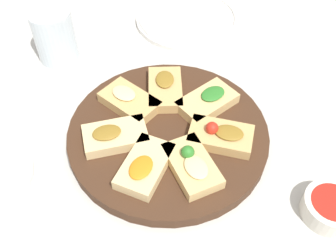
{
  "coord_description": "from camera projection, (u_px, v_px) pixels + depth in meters",
  "views": [
    {
      "loc": [
        -0.02,
        -0.42,
        0.52
      ],
      "look_at": [
        0.0,
        0.0,
        0.03
      ],
      "focal_mm": 42.0,
      "sensor_mm": 36.0,
      "label": 1
    }
  ],
  "objects": [
    {
      "name": "ground_plane",
      "position": [
        168.0,
        138.0,
        0.67
      ],
      "size": [
        3.0,
        3.0,
        0.0
      ],
      "primitive_type": "plane",
      "color": "beige"
    },
    {
      "name": "focaccia_slice_6",
      "position": [
        221.0,
        135.0,
        0.63
      ],
      "size": [
        0.11,
        0.09,
        0.04
      ],
      "color": "tan",
      "rests_on": "serving_board"
    },
    {
      "name": "focaccia_slice_0",
      "position": [
        207.0,
        101.0,
        0.68
      ],
      "size": [
        0.12,
        0.11,
        0.03
      ],
      "color": "#DBB775",
      "rests_on": "serving_board"
    },
    {
      "name": "focaccia_slice_5",
      "position": [
        192.0,
        165.0,
        0.59
      ],
      "size": [
        0.09,
        0.12,
        0.04
      ],
      "color": "#DBB775",
      "rests_on": "serving_board"
    },
    {
      "name": "focaccia_slice_1",
      "position": [
        166.0,
        88.0,
        0.7
      ],
      "size": [
        0.06,
        0.1,
        0.03
      ],
      "color": "tan",
      "rests_on": "serving_board"
    },
    {
      "name": "plate_right",
      "position": [
        188.0,
        18.0,
        0.89
      ],
      "size": [
        0.23,
        0.23,
        0.02
      ],
      "color": "white",
      "rests_on": "ground_plane"
    },
    {
      "name": "water_glass",
      "position": [
        55.0,
        36.0,
        0.77
      ],
      "size": [
        0.08,
        0.08,
        0.1
      ],
      "primitive_type": "cylinder",
      "color": "silver",
      "rests_on": "ground_plane"
    },
    {
      "name": "serving_board",
      "position": [
        168.0,
        134.0,
        0.66
      ],
      "size": [
        0.33,
        0.33,
        0.02
      ],
      "primitive_type": "cylinder",
      "color": "#422819",
      "rests_on": "ground_plane"
    },
    {
      "name": "dipping_bowl",
      "position": [
        330.0,
        207.0,
        0.56
      ],
      "size": [
        0.08,
        0.08,
        0.03
      ],
      "color": "silver",
      "rests_on": "ground_plane"
    },
    {
      "name": "focaccia_slice_3",
      "position": [
        115.0,
        136.0,
        0.63
      ],
      "size": [
        0.11,
        0.08,
        0.03
      ],
      "color": "#E5C689",
      "rests_on": "serving_board"
    },
    {
      "name": "focaccia_slice_2",
      "position": [
        129.0,
        101.0,
        0.68
      ],
      "size": [
        0.11,
        0.11,
        0.03
      ],
      "color": "tan",
      "rests_on": "serving_board"
    },
    {
      "name": "focaccia_slice_4",
      "position": [
        145.0,
        166.0,
        0.59
      ],
      "size": [
        0.1,
        0.12,
        0.03
      ],
      "color": "#E5C689",
      "rests_on": "serving_board"
    }
  ]
}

